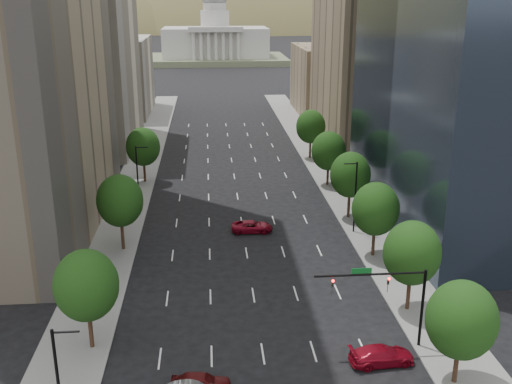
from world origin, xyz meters
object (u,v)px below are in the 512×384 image
object	(u,v)px
car_maroon	(201,383)
car_red_far	(252,226)
capitol	(215,42)
traffic_signal	(394,292)
car_red_near	(382,355)

from	to	relation	value
car_maroon	car_red_far	xyz separation A→B (m)	(6.11, 30.75, -0.05)
car_maroon	car_red_far	world-z (taller)	car_maroon
capitol	car_maroon	xyz separation A→B (m)	(-5.00, -224.20, -7.82)
capitol	car_red_far	xyz separation A→B (m)	(1.11, -193.45, -7.87)
traffic_signal	car_maroon	bearing A→B (deg)	-163.86
traffic_signal	capitol	world-z (taller)	capitol
traffic_signal	car_red_far	bearing A→B (deg)	109.73
traffic_signal	car_maroon	xyz separation A→B (m)	(-15.53, -4.49, -4.41)
traffic_signal	car_red_far	size ratio (longest dim) A/B	1.80
capitol	car_red_near	world-z (taller)	capitol
car_red_near	car_red_far	world-z (taller)	car_red_near
car_red_near	car_red_far	distance (m)	29.50
traffic_signal	capitol	xyz separation A→B (m)	(-10.53, 219.71, 3.40)
traffic_signal	car_red_near	xyz separation A→B (m)	(-1.29, -2.09, -4.42)
car_red_near	car_maroon	distance (m)	14.44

